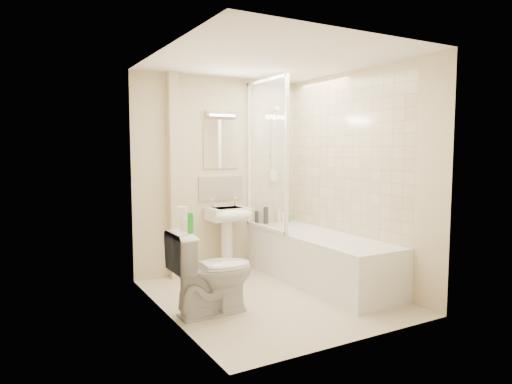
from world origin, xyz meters
TOP-DOWN VIEW (x-y plane):
  - floor at (0.00, 0.00)m, footprint 2.50×2.50m
  - wall_back at (0.00, 1.25)m, footprint 2.20×0.02m
  - wall_left at (-1.10, 0.00)m, footprint 0.02×2.50m
  - wall_right at (1.10, 0.00)m, footprint 0.02×2.50m
  - ceiling at (0.00, 0.00)m, footprint 2.20×2.50m
  - tile_back at (0.75, 1.24)m, footprint 0.70×0.01m
  - tile_right at (1.09, 0.20)m, footprint 0.01×2.10m
  - pipe_boxing at (-0.62, 1.19)m, footprint 0.12×0.12m
  - splashback at (0.01, 1.24)m, footprint 0.60×0.02m
  - mirror at (0.01, 1.24)m, footprint 0.46×0.01m
  - strip_light at (0.01, 1.22)m, footprint 0.42×0.07m
  - bathtub at (0.75, 0.20)m, footprint 0.70×2.10m
  - shower_screen at (0.40, 0.80)m, footprint 0.04×0.92m
  - shower_fixture at (0.75, 1.19)m, footprint 0.10×0.16m
  - pedestal_sink at (0.01, 1.01)m, footprint 0.48×0.46m
  - bottle_black_a at (0.48, 1.16)m, footprint 0.05×0.05m
  - bottle_black_b at (0.61, 1.16)m, footprint 0.07×0.07m
  - bottle_cream at (0.81, 1.16)m, footprint 0.06×0.06m
  - bottle_white_b at (0.88, 1.16)m, footprint 0.06×0.06m
  - bottle_green at (0.95, 1.16)m, footprint 0.07×0.07m
  - toilet at (-0.72, -0.12)m, footprint 0.45×0.78m
  - toilet_roll_lower at (-0.93, -0.04)m, footprint 0.12×0.12m
  - toilet_roll_upper at (-0.97, -0.03)m, footprint 0.10×0.10m
  - green_bottle at (-0.97, -0.21)m, footprint 0.05×0.05m

SIDE VIEW (x-z plane):
  - floor at x=0.00m, z-range 0.00..0.00m
  - bathtub at x=0.75m, z-range 0.01..0.56m
  - toilet at x=-0.72m, z-range 0.00..0.79m
  - bottle_green at x=0.95m, z-range 0.55..0.65m
  - bottle_white_b at x=0.88m, z-range 0.55..0.68m
  - bottle_cream at x=0.81m, z-range 0.55..0.71m
  - bottle_black_a at x=0.48m, z-range 0.55..0.73m
  - pedestal_sink at x=0.01m, z-range 0.19..1.11m
  - bottle_black_b at x=0.61m, z-range 0.55..0.77m
  - toilet_roll_lower at x=-0.93m, z-range 0.79..0.89m
  - green_bottle at x=-0.97m, z-range 0.79..0.97m
  - toilet_roll_upper at x=-0.97m, z-range 0.89..1.00m
  - splashback at x=0.01m, z-range 0.88..1.18m
  - wall_back at x=0.00m, z-range 0.00..2.40m
  - wall_left at x=-1.10m, z-range 0.00..2.40m
  - wall_right at x=1.10m, z-range 0.00..2.40m
  - pipe_boxing at x=-0.62m, z-range 0.00..2.40m
  - tile_back at x=0.75m, z-range 0.55..2.30m
  - tile_right at x=1.09m, z-range 0.55..2.30m
  - shower_screen at x=0.40m, z-range 0.55..2.35m
  - shower_fixture at x=0.75m, z-range 1.05..2.04m
  - mirror at x=0.01m, z-range 1.28..1.88m
  - strip_light at x=0.01m, z-range 1.92..1.98m
  - ceiling at x=0.00m, z-range 2.39..2.41m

